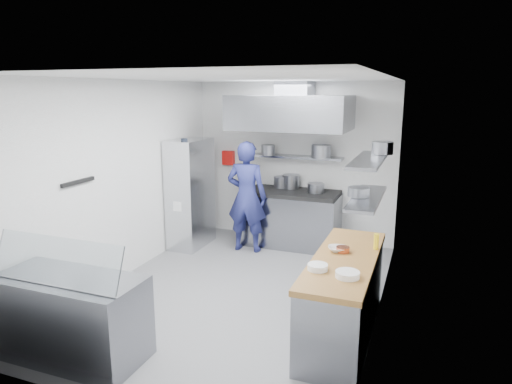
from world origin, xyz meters
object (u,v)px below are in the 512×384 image
at_px(gas_range, 292,220).
at_px(chef, 247,197).
at_px(display_case, 71,317).
at_px(wire_rack, 190,193).

distance_m(gas_range, chef, 0.96).
bearing_deg(gas_range, chef, -139.31).
distance_m(gas_range, display_case, 4.25).
relative_size(gas_range, display_case, 1.07).
xyz_separation_m(chef, display_case, (-0.47, -3.56, -0.50)).
bearing_deg(gas_range, wire_rack, -158.62).
bearing_deg(display_case, chef, 82.46).
bearing_deg(chef, gas_range, -142.39).
xyz_separation_m(gas_range, display_case, (-1.10, -4.10, -0.03)).
xyz_separation_m(gas_range, wire_rack, (-1.63, -0.64, 0.48)).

